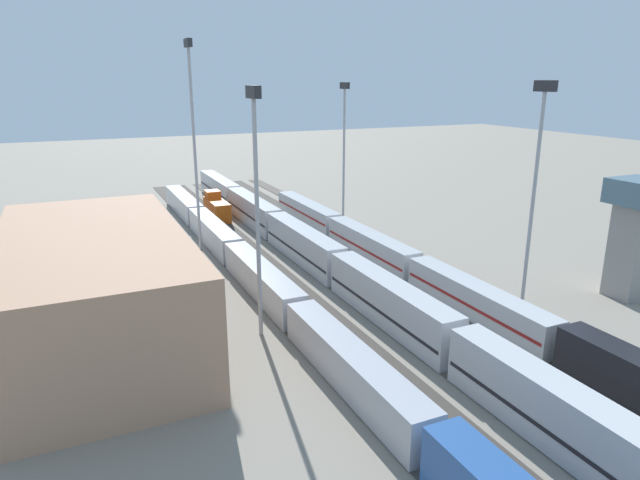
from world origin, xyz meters
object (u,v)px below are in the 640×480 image
train_on_track_3 (303,245)px  train_on_track_4 (217,208)px  light_mast_1 (256,182)px  control_tower (635,230)px  train_on_track_1 (407,264)px  light_mast_2 (344,132)px  train_on_track_5 (258,276)px  light_mast_3 (193,124)px  maintenance_shed (97,288)px  light_mast_0 (537,167)px

train_on_track_3 → train_on_track_4: same height
light_mast_1 → control_tower: light_mast_1 is taller
train_on_track_1 → light_mast_1: 28.96m
train_on_track_3 → light_mast_2: bearing=-38.7°
train_on_track_5 → light_mast_3: size_ratio=3.61×
maintenance_shed → light_mast_3: bearing=-31.8°
train_on_track_3 → light_mast_1: light_mast_1 is taller
train_on_track_4 → maintenance_shed: size_ratio=0.28×
train_on_track_5 → light_mast_1: 19.11m
train_on_track_1 → train_on_track_5: (3.71, 20.00, -0.00)m
train_on_track_1 → light_mast_2: (35.12, -8.13, 14.42)m
light_mast_0 → light_mast_2: size_ratio=1.02×
train_on_track_5 → light_mast_1: light_mast_1 is taller
train_on_track_5 → control_tower: 46.64m
light_mast_0 → maintenance_shed: size_ratio=0.72×
train_on_track_3 → light_mast_0: bearing=-145.8°
train_on_track_3 → light_mast_1: size_ratio=4.67×
light_mast_0 → light_mast_2: bearing=-0.5°
light_mast_3 → control_tower: light_mast_3 is taller
train_on_track_1 → train_on_track_3: bearing=38.6°
train_on_track_1 → maintenance_shed: 39.44m
train_on_track_3 → light_mast_0: (-26.08, -17.72, 14.15)m
train_on_track_4 → light_mast_1: (-52.19, 8.71, 14.34)m
light_mast_3 → light_mast_1: bearing=178.2°
light_mast_0 → light_mast_1: light_mast_0 is taller
maintenance_shed → light_mast_0: bearing=-103.5°
maintenance_shed → train_on_track_5: bearing=-72.6°
light_mast_2 → train_on_track_5: bearing=138.2°
light_mast_3 → control_tower: bearing=-133.2°
control_tower → light_mast_0: bearing=75.9°
train_on_track_4 → maintenance_shed: 52.31m
light_mast_3 → light_mast_0: bearing=-141.3°
light_mast_3 → maintenance_shed: light_mast_3 is taller
light_mast_0 → light_mast_2: (48.68, -0.41, -0.24)m
train_on_track_4 → light_mast_2: size_ratio=0.39×
train_on_track_4 → light_mast_1: light_mast_1 is taller
train_on_track_1 → train_on_track_4: 46.41m
train_on_track_1 → light_mast_3: light_mast_3 is taller
train_on_track_1 → train_on_track_4: size_ratio=9.06×
train_on_track_5 → train_on_track_4: bearing=-7.1°
train_on_track_1 → light_mast_1: light_mast_1 is taller
train_on_track_3 → control_tower: (-29.50, -31.29, 6.02)m
maintenance_shed → light_mast_2: bearing=-51.7°
train_on_track_1 → maintenance_shed: maintenance_shed is taller
control_tower → light_mast_3: bearing=46.8°
train_on_track_1 → train_on_track_5: bearing=79.5°
train_on_track_5 → maintenance_shed: maintenance_shed is taller
light_mast_3 → light_mast_2: bearing=-70.7°
train_on_track_5 → light_mast_2: bearing=-41.8°
train_on_track_5 → control_tower: (-20.70, -41.29, 6.53)m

